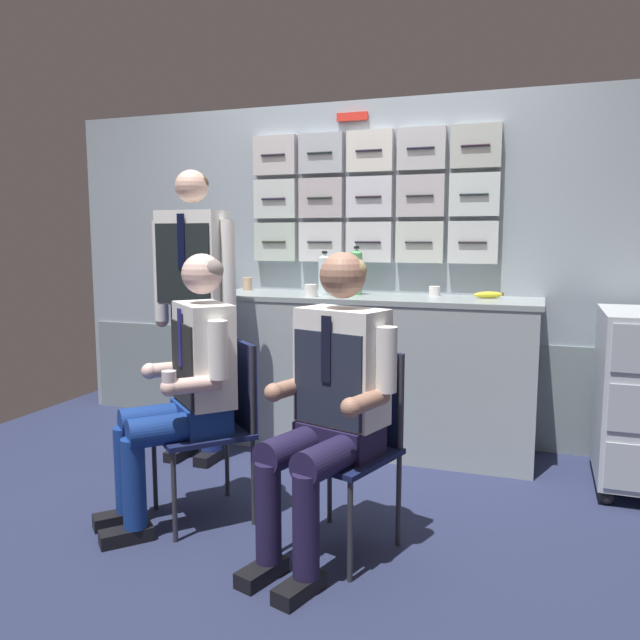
{
  "coord_description": "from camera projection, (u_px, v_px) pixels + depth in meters",
  "views": [
    {
      "loc": [
        1.13,
        -2.59,
        1.29
      ],
      "look_at": [
        0.15,
        0.19,
        0.91
      ],
      "focal_mm": 35.37,
      "sensor_mm": 36.0,
      "label": 1
    }
  ],
  "objects": [
    {
      "name": "ground",
      "position": [
        277.0,
        518.0,
        2.97
      ],
      "size": [
        4.8,
        4.8,
        0.04
      ],
      "primitive_type": "cube",
      "color": "#232946"
    },
    {
      "name": "snack_banana",
      "position": [
        489.0,
        295.0,
        3.67
      ],
      "size": [
        0.17,
        0.1,
        0.04
      ],
      "color": "yellow",
      "rests_on": "galley_counter"
    },
    {
      "name": "paper_cup_tan",
      "position": [
        435.0,
        291.0,
        3.84
      ],
      "size": [
        0.07,
        0.07,
        0.06
      ],
      "color": "white",
      "rests_on": "galley_counter"
    },
    {
      "name": "folding_chair_right",
      "position": [
        353.0,
        428.0,
        2.65
      ],
      "size": [
        0.5,
        0.5,
        0.82
      ],
      "color": "#2D2D33",
      "rests_on": "ground"
    },
    {
      "name": "crew_member_standing",
      "position": [
        194.0,
        291.0,
        3.6
      ],
      "size": [
        0.53,
        0.27,
        1.67
      ],
      "color": "black",
      "rests_on": "ground"
    },
    {
      "name": "crew_member_left",
      "position": [
        186.0,
        379.0,
        2.82
      ],
      "size": [
        0.63,
        0.64,
        1.22
      ],
      "color": "black",
      "rests_on": "ground"
    },
    {
      "name": "espresso_cup_small",
      "position": [
        311.0,
        290.0,
        3.77
      ],
      "size": [
        0.07,
        0.07,
        0.07
      ],
      "color": "white",
      "rests_on": "galley_counter"
    },
    {
      "name": "galley_counter",
      "position": [
        369.0,
        372.0,
        3.87
      ],
      "size": [
        2.0,
        0.53,
        0.94
      ],
      "color": "#97A3A4",
      "rests_on": "ground"
    },
    {
      "name": "crew_member_right",
      "position": [
        330.0,
        394.0,
        2.5
      ],
      "size": [
        0.52,
        0.67,
        1.24
      ],
      "color": "black",
      "rests_on": "ground"
    },
    {
      "name": "folding_chair_left",
      "position": [
        221.0,
        410.0,
        2.92
      ],
      "size": [
        0.57,
        0.57,
        0.82
      ],
      "color": "#2D2D33",
      "rests_on": "ground"
    },
    {
      "name": "coffee_cup_white",
      "position": [
        247.0,
        284.0,
        4.22
      ],
      "size": [
        0.06,
        0.06,
        0.09
      ],
      "color": "tan",
      "rests_on": "galley_counter"
    },
    {
      "name": "service_trolley",
      "position": [
        640.0,
        395.0,
        3.22
      ],
      "size": [
        0.4,
        0.65,
        0.93
      ],
      "color": "black",
      "rests_on": "ground"
    },
    {
      "name": "water_bottle_tall",
      "position": [
        356.0,
        272.0,
        3.89
      ],
      "size": [
        0.07,
        0.07,
        0.3
      ],
      "color": "#529F5B",
      "rests_on": "galley_counter"
    },
    {
      "name": "sparkling_bottle_green",
      "position": [
        325.0,
        274.0,
        3.87
      ],
      "size": [
        0.08,
        0.08,
        0.27
      ],
      "color": "silver",
      "rests_on": "galley_counter"
    },
    {
      "name": "galley_bulkhead",
      "position": [
        360.0,
        269.0,
        4.1
      ],
      "size": [
        4.2,
        0.14,
        2.15
      ],
      "color": "#92A0AC",
      "rests_on": "ground"
    }
  ]
}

